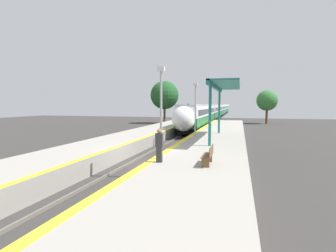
{
  "coord_description": "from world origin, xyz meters",
  "views": [
    {
      "loc": [
        6.08,
        -15.85,
        3.88
      ],
      "look_at": [
        0.57,
        4.2,
        2.15
      ],
      "focal_mm": 28.0,
      "sensor_mm": 36.0,
      "label": 1
    }
  ],
  "objects": [
    {
      "name": "ground_plane",
      "position": [
        0.0,
        0.0,
        0.0
      ],
      "size": [
        120.0,
        120.0,
        0.0
      ],
      "primitive_type": "plane",
      "color": "#383533"
    },
    {
      "name": "background_tree_left",
      "position": [
        -8.68,
        35.2,
        5.69
      ],
      "size": [
        5.68,
        5.68,
        8.54
      ],
      "color": "brown",
      "rests_on": "ground_plane"
    },
    {
      "name": "rail_right",
      "position": [
        0.72,
        0.0,
        0.07
      ],
      "size": [
        0.08,
        90.0,
        0.15
      ],
      "primitive_type": "cube",
      "color": "slate",
      "rests_on": "ground_plane"
    },
    {
      "name": "background_tree_right",
      "position": [
        11.22,
        39.47,
        4.6
      ],
      "size": [
        4.06,
        4.06,
        6.66
      ],
      "color": "brown",
      "rests_on": "ground_plane"
    },
    {
      "name": "lamppost_near",
      "position": [
        2.17,
        -2.95,
        3.79
      ],
      "size": [
        0.36,
        0.2,
        4.75
      ],
      "color": "#9E9EA3",
      "rests_on": "platform_right"
    },
    {
      "name": "train",
      "position": [
        0.0,
        56.44,
        2.2
      ],
      "size": [
        2.75,
        90.34,
        3.85
      ],
      "color": "black",
      "rests_on": "ground_plane"
    },
    {
      "name": "person_waiting",
      "position": [
        2.3,
        -3.72,
        1.89
      ],
      "size": [
        0.36,
        0.22,
        1.65
      ],
      "color": "#333338",
      "rests_on": "platform_right"
    },
    {
      "name": "lamppost_mid",
      "position": [
        2.17,
        7.73,
        3.79
      ],
      "size": [
        0.36,
        0.2,
        4.75
      ],
      "color": "#9E9EA3",
      "rests_on": "platform_right"
    },
    {
      "name": "platform_left",
      "position": [
        -3.72,
        0.0,
        0.52
      ],
      "size": [
        4.2,
        64.0,
        1.04
      ],
      "color": "#9E998E",
      "rests_on": "ground_plane"
    },
    {
      "name": "rail_left",
      "position": [
        -0.72,
        0.0,
        0.07
      ],
      "size": [
        0.08,
        90.0,
        0.15
      ],
      "primitive_type": "cube",
      "color": "slate",
      "rests_on": "ground_plane"
    },
    {
      "name": "railway_signal",
      "position": [
        -2.0,
        25.75,
        2.44
      ],
      "size": [
        0.28,
        0.28,
        3.96
      ],
      "color": "#59595E",
      "rests_on": "ground_plane"
    },
    {
      "name": "platform_right",
      "position": [
        4.08,
        0.0,
        0.52
      ],
      "size": [
        4.92,
        64.0,
        1.04
      ],
      "color": "#9E998E",
      "rests_on": "ground_plane"
    },
    {
      "name": "platform_bench",
      "position": [
        4.71,
        -3.6,
        1.5
      ],
      "size": [
        0.44,
        1.57,
        0.89
      ],
      "color": "brown",
      "rests_on": "platform_right"
    },
    {
      "name": "station_canopy",
      "position": [
        4.69,
        6.16,
        5.16
      ],
      "size": [
        2.02,
        11.21,
        4.44
      ],
      "color": "#1E6B66",
      "rests_on": "platform_right"
    }
  ]
}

